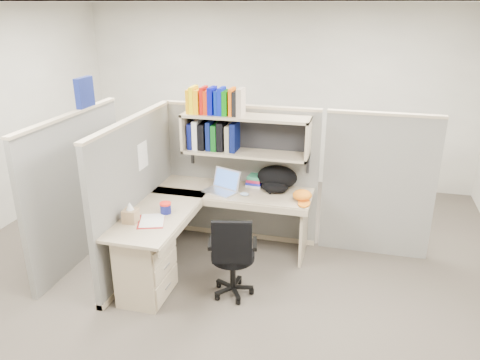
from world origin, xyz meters
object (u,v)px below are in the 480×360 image
(desk, at_px, (172,245))
(laptop, at_px, (220,182))
(snack_canister, at_px, (166,208))
(backpack, at_px, (276,179))
(task_chair, at_px, (233,269))

(desk, bearing_deg, laptop, 69.81)
(desk, relative_size, snack_canister, 15.31)
(snack_canister, bearing_deg, backpack, 42.86)
(snack_canister, relative_size, task_chair, 0.13)
(backpack, bearing_deg, task_chair, -121.38)
(snack_canister, bearing_deg, desk, -50.29)
(desk, bearing_deg, task_chair, -6.48)
(laptop, height_order, snack_canister, laptop)
(backpack, bearing_deg, laptop, -179.06)
(desk, height_order, snack_canister, snack_canister)
(desk, bearing_deg, snack_canister, 129.71)
(laptop, distance_m, snack_canister, 0.75)
(laptop, relative_size, snack_canister, 3.04)
(snack_canister, bearing_deg, task_chair, -13.62)
(snack_canister, xyz_separation_m, task_chair, (0.74, -0.18, -0.48))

